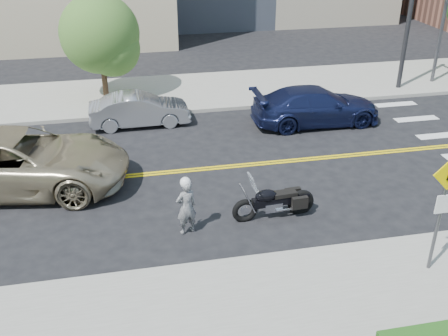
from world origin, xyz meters
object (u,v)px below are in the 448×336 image
object	(u,v)px
pedestrian_sign	(443,201)
motorcyclist	(186,206)
suv	(18,161)
parked_car_blue	(316,106)
parked_car_silver	(139,110)
motorcycle	(275,195)

from	to	relation	value
pedestrian_sign	motorcyclist	bearing A→B (deg)	151.97
suv	parked_car_blue	bearing A→B (deg)	-64.60
pedestrian_sign	parked_car_silver	size ratio (longest dim) A/B	0.79
pedestrian_sign	parked_car_silver	xyz separation A→B (m)	(-6.06, 10.51, -1.33)
suv	parked_car_blue	size ratio (longest dim) A/B	1.30
parked_car_silver	suv	bearing A→B (deg)	137.70
motorcyclist	motorcycle	bearing A→B (deg)	167.49
motorcycle	parked_car_blue	distance (m)	7.11
parked_car_silver	parked_car_blue	xyz separation A→B (m)	(6.70, -1.20, 0.09)
suv	parked_car_blue	world-z (taller)	suv
suv	parked_car_silver	world-z (taller)	suv
motorcyclist	suv	world-z (taller)	suv
motorcycle	suv	bearing A→B (deg)	152.16
pedestrian_sign	motorcycle	bearing A→B (deg)	132.44
pedestrian_sign	motorcyclist	size ratio (longest dim) A/B	1.83
pedestrian_sign	parked_car_blue	size ratio (longest dim) A/B	0.60
motorcycle	parked_car_blue	size ratio (longest dim) A/B	0.46
parked_car_silver	pedestrian_sign	bearing A→B (deg)	-150.78
motorcyclist	parked_car_blue	world-z (taller)	motorcyclist
motorcyclist	motorcycle	distance (m)	2.48
parked_car_blue	pedestrian_sign	bearing A→B (deg)	175.84
motorcycle	parked_car_silver	size ratio (longest dim) A/B	0.60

